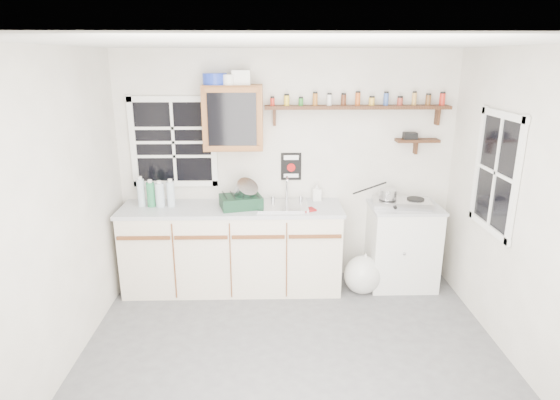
{
  "coord_description": "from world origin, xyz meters",
  "views": [
    {
      "loc": [
        -0.19,
        -3.35,
        2.41
      ],
      "look_at": [
        -0.1,
        0.55,
        1.22
      ],
      "focal_mm": 30.0,
      "sensor_mm": 36.0,
      "label": 1
    }
  ],
  "objects_px": {
    "right_cabinet": "(402,245)",
    "dish_rack": "(242,198)",
    "upper_cabinet": "(233,118)",
    "hotplate": "(401,203)",
    "main_cabinet": "(233,247)",
    "spice_shelf": "(359,106)"
  },
  "relations": [
    {
      "from": "upper_cabinet",
      "to": "spice_shelf",
      "type": "xyz_separation_m",
      "value": [
        1.29,
        0.07,
        0.11
      ]
    },
    {
      "from": "spice_shelf",
      "to": "dish_rack",
      "type": "xyz_separation_m",
      "value": [
        -1.21,
        -0.24,
        -0.91
      ]
    },
    {
      "from": "dish_rack",
      "to": "hotplate",
      "type": "height_order",
      "value": "dish_rack"
    },
    {
      "from": "right_cabinet",
      "to": "dish_rack",
      "type": "height_order",
      "value": "dish_rack"
    },
    {
      "from": "upper_cabinet",
      "to": "dish_rack",
      "type": "relative_size",
      "value": 1.36
    },
    {
      "from": "right_cabinet",
      "to": "main_cabinet",
      "type": "bearing_deg",
      "value": -179.21
    },
    {
      "from": "right_cabinet",
      "to": "dish_rack",
      "type": "xyz_separation_m",
      "value": [
        -1.72,
        -0.05,
        0.56
      ]
    },
    {
      "from": "right_cabinet",
      "to": "dish_rack",
      "type": "bearing_deg",
      "value": -178.37
    },
    {
      "from": "dish_rack",
      "to": "spice_shelf",
      "type": "bearing_deg",
      "value": -3.36
    },
    {
      "from": "right_cabinet",
      "to": "upper_cabinet",
      "type": "xyz_separation_m",
      "value": [
        -1.8,
        0.12,
        1.37
      ]
    },
    {
      "from": "upper_cabinet",
      "to": "hotplate",
      "type": "bearing_deg",
      "value": -4.52
    },
    {
      "from": "upper_cabinet",
      "to": "hotplate",
      "type": "xyz_separation_m",
      "value": [
        1.75,
        -0.14,
        -0.88
      ]
    },
    {
      "from": "main_cabinet",
      "to": "upper_cabinet",
      "type": "height_order",
      "value": "upper_cabinet"
    },
    {
      "from": "upper_cabinet",
      "to": "dish_rack",
      "type": "bearing_deg",
      "value": -63.71
    },
    {
      "from": "main_cabinet",
      "to": "spice_shelf",
      "type": "xyz_separation_m",
      "value": [
        1.33,
        0.21,
        1.47
      ]
    },
    {
      "from": "main_cabinet",
      "to": "spice_shelf",
      "type": "distance_m",
      "value": 1.99
    },
    {
      "from": "main_cabinet",
      "to": "right_cabinet",
      "type": "bearing_deg",
      "value": 0.79
    },
    {
      "from": "right_cabinet",
      "to": "spice_shelf",
      "type": "height_order",
      "value": "spice_shelf"
    },
    {
      "from": "spice_shelf",
      "to": "hotplate",
      "type": "bearing_deg",
      "value": -24.35
    },
    {
      "from": "spice_shelf",
      "to": "hotplate",
      "type": "height_order",
      "value": "spice_shelf"
    },
    {
      "from": "right_cabinet",
      "to": "hotplate",
      "type": "bearing_deg",
      "value": -158.42
    },
    {
      "from": "upper_cabinet",
      "to": "main_cabinet",
      "type": "bearing_deg",
      "value": -103.68
    }
  ]
}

